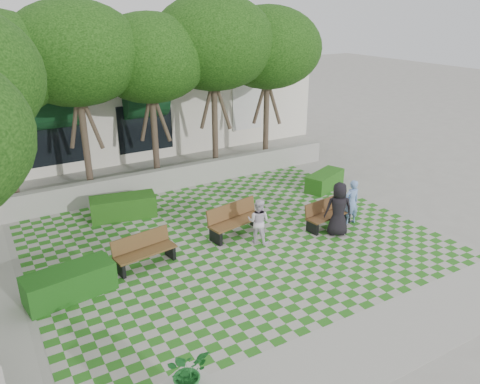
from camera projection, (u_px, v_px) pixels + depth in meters
ground at (251, 255)px, 13.91m from camera, size 90.00×90.00×0.00m
lawn at (234, 241)px, 14.70m from camera, size 12.00×12.00×0.00m
sidewalk_south at (365, 348)px, 10.15m from camera, size 16.00×2.00×0.01m
retaining_wall at (170, 179)px, 18.69m from camera, size 15.00×0.36×0.90m
bench_east at (328, 214)px, 15.56m from camera, size 1.80×0.79×0.91m
bench_mid at (235, 220)px, 14.99m from camera, size 2.03×0.99×1.02m
bench_west at (144, 251)px, 13.22m from camera, size 1.84×0.85×0.93m
hedge_east at (325, 181)px, 18.80m from camera, size 2.06×1.42×0.67m
hedge_midleft at (123, 207)px, 16.24m from camera, size 2.33×1.29×0.77m
hedge_west at (70, 283)px, 11.81m from camera, size 2.30×1.19×0.77m
person_blue at (351, 202)px, 15.64m from camera, size 0.60×0.42×1.56m
person_dark at (338, 209)px, 14.84m from camera, size 1.03×0.90×1.77m
person_white at (258, 221)px, 14.39m from camera, size 0.87×0.89×1.44m
tree_row at (114, 60)px, 15.85m from camera, size 17.70×13.40×7.41m
building at (126, 94)px, 24.66m from camera, size 18.00×8.92×5.15m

